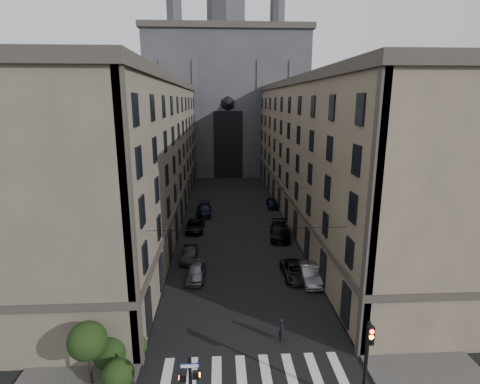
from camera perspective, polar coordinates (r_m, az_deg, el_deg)
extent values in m
cube|color=#383533|center=(53.64, -12.30, -3.96)|extent=(7.00, 80.00, 0.15)
cube|color=#383533|center=(54.39, 10.15, -3.61)|extent=(7.00, 80.00, 0.15)
cube|color=beige|center=(25.36, 2.07, -25.77)|extent=(11.00, 3.20, 0.01)
cube|color=#524B3F|center=(52.26, -16.06, 5.40)|extent=(13.00, 60.00, 18.00)
cube|color=#38332D|center=(51.81, -16.78, 15.73)|extent=(13.60, 60.60, 0.90)
cube|color=#38332D|center=(53.13, -15.72, 0.28)|extent=(13.40, 60.30, 0.50)
cube|color=brown|center=(53.24, 13.72, 5.69)|extent=(13.00, 60.00, 18.00)
cube|color=#38332D|center=(52.80, 14.32, 15.84)|extent=(13.60, 60.60, 0.90)
cube|color=#38332D|center=(54.09, 13.43, 0.66)|extent=(13.40, 60.30, 0.50)
cube|color=#2D2D33|center=(89.48, -2.04, 13.06)|extent=(34.00, 22.00, 30.00)
cube|color=#38332D|center=(90.61, -2.13, 22.91)|extent=(35.00, 23.00, 1.20)
cylinder|color=#2D2D33|center=(91.86, -2.17, 26.92)|extent=(8.40, 8.40, 14.00)
cone|color=#2D2D33|center=(89.27, -10.06, 26.79)|extent=(3.20, 3.20, 13.00)
cone|color=#2D2D33|center=(89.74, 5.77, 26.85)|extent=(3.20, 3.20, 13.00)
cube|color=black|center=(78.96, -1.82, 7.14)|extent=(6.00, 0.30, 14.00)
cube|color=orange|center=(20.78, -6.75, -25.95)|extent=(0.34, 0.24, 0.38)
cube|color=#FF0C07|center=(21.04, -8.71, -26.15)|extent=(0.34, 0.24, 0.38)
cube|color=navy|center=(20.29, -7.69, -24.75)|extent=(0.95, 0.05, 0.24)
cylinder|color=black|center=(22.61, 18.57, -23.87)|extent=(0.20, 0.20, 5.20)
cube|color=black|center=(21.30, 19.23, -19.92)|extent=(0.34, 0.30, 1.00)
cylinder|color=#FF0C07|center=(21.00, 19.48, -19.42)|extent=(0.22, 0.05, 0.22)
cylinder|color=orange|center=(21.18, 19.40, -20.15)|extent=(0.22, 0.05, 0.22)
cylinder|color=black|center=(21.35, 19.33, -20.87)|extent=(0.22, 0.05, 0.22)
sphere|color=black|center=(24.56, -18.07, -24.93)|extent=(1.80, 1.80, 1.80)
sphere|color=black|center=(26.13, -19.32, -22.13)|extent=(2.00, 2.00, 2.00)
sphere|color=black|center=(26.76, -15.55, -21.66)|extent=(1.40, 1.40, 1.40)
cylinder|color=black|center=(25.22, -21.88, -23.28)|extent=(0.16, 0.16, 2.40)
sphere|color=black|center=(24.31, -22.24, -20.25)|extent=(2.20, 2.20, 2.20)
cylinder|color=black|center=(26.01, 1.20, -5.64)|extent=(14.00, 0.03, 0.03)
cylinder|color=black|center=(37.51, -0.20, 0.46)|extent=(14.00, 0.03, 0.03)
cylinder|color=black|center=(50.24, -0.98, 3.88)|extent=(14.00, 0.03, 0.03)
cylinder|color=black|center=(63.08, -1.45, 5.92)|extent=(14.00, 0.03, 0.03)
cylinder|color=black|center=(74.98, -1.74, 7.17)|extent=(14.00, 0.03, 0.03)
cylinder|color=black|center=(51.26, -2.48, 3.62)|extent=(0.03, 60.00, 0.03)
cylinder|color=black|center=(51.36, 0.43, 3.65)|extent=(0.03, 60.00, 0.03)
imported|color=slate|center=(35.69, -6.74, -11.93)|extent=(1.95, 4.30, 1.43)
imported|color=black|center=(39.62, -7.74, -9.34)|extent=(1.67, 4.14, 1.34)
imported|color=black|center=(47.99, -6.86, -5.14)|extent=(2.33, 4.81, 1.32)
imported|color=black|center=(54.37, -5.50, -2.70)|extent=(2.24, 5.30, 1.53)
imported|color=slate|center=(35.48, 10.58, -12.18)|extent=(1.69, 4.59, 1.50)
imported|color=black|center=(36.08, 8.32, -11.80)|extent=(2.22, 4.73, 1.31)
imported|color=black|center=(45.50, 6.07, -5.97)|extent=(3.04, 5.94, 1.65)
imported|color=black|center=(58.07, 4.94, -1.69)|extent=(1.74, 4.11, 1.39)
imported|color=black|center=(27.49, 6.36, -20.14)|extent=(0.51, 0.68, 1.69)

